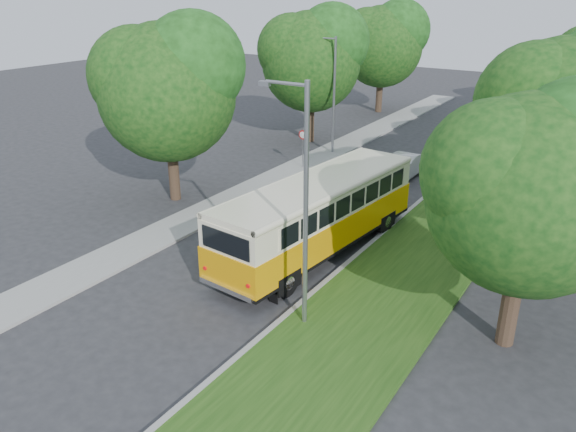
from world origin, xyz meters
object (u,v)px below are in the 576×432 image
Objects in this scene: car_white at (402,167)px; car_grey at (476,132)px; lamppost_far at (333,91)px; vintage_bus at (318,217)px; car_silver at (363,196)px; car_blue at (457,139)px; lamppost_near at (303,201)px.

car_grey is (1.34, 10.50, 0.07)m from car_white.
lamppost_far is 15.34m from vintage_bus.
car_white is at bearing 99.61° from vintage_bus.
car_white is at bearing 97.28° from car_silver.
car_white is 8.16m from car_blue.
car_silver is at bearing -87.52° from car_white.
car_blue is at bearing 40.67° from lamppost_far.
car_silver is 0.92× the size of car_white.
car_white is 10.58m from car_grey.
car_white is 0.77× the size of car_grey.
car_white is at bearing -21.89° from lamppost_far.
car_silver is 0.88× the size of car_blue.
lamppost_far reaches higher than vintage_bus.
lamppost_far is at bearing 115.71° from lamppost_near.
car_blue is (-2.24, 24.23, -3.75)m from lamppost_near.
car_white reaches higher than car_silver.
car_silver is (-2.81, 10.53, -3.73)m from lamppost_near.
lamppost_near is at bearing -69.09° from car_silver.
lamppost_far is 10.62m from car_silver.
vintage_bus is (-2.22, 4.92, -2.74)m from lamppost_near.
lamppost_far reaches higher than car_white.
lamppost_near reaches higher than car_white.
car_silver is 0.70× the size of car_grey.
car_white reaches higher than car_blue.
vintage_bus is at bearing -78.01° from car_silver.
car_blue is at bearing -90.67° from car_grey.
car_white is (-0.13, 5.57, 0.04)m from car_silver.
car_blue is at bearing 95.27° from lamppost_near.
lamppost_far reaches higher than car_silver.
car_grey reaches higher than car_white.
lamppost_near is 26.89m from car_grey.
lamppost_far is at bearing -117.56° from car_grey.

